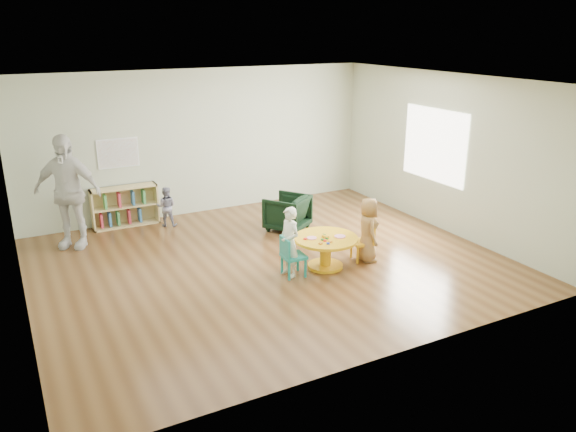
% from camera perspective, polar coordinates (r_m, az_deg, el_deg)
% --- Properties ---
extents(room, '(7.10, 7.00, 2.80)m').
position_cam_1_polar(room, '(8.32, -1.95, 7.30)').
color(room, brown).
rests_on(room, ground).
extents(activity_table, '(0.98, 0.98, 0.54)m').
position_cam_1_polar(activity_table, '(8.62, 3.85, -3.11)').
color(activity_table, '#EAAD13').
rests_on(activity_table, ground).
extents(kid_chair_left, '(0.35, 0.35, 0.62)m').
position_cam_1_polar(kid_chair_left, '(8.30, 0.29, -4.01)').
color(kid_chair_left, teal).
rests_on(kid_chair_left, ground).
extents(kid_chair_right, '(0.37, 0.37, 0.59)m').
position_cam_1_polar(kid_chair_right, '(8.98, 7.80, -2.50)').
color(kid_chair_right, '#EAAD13').
rests_on(kid_chair_right, ground).
extents(bookshelf, '(1.20, 0.30, 0.75)m').
position_cam_1_polar(bookshelf, '(10.85, -16.33, 0.93)').
color(bookshelf, tan).
rests_on(bookshelf, ground).
extents(alphabet_poster, '(0.74, 0.01, 0.54)m').
position_cam_1_polar(alphabet_poster, '(10.73, -16.88, 6.14)').
color(alphabet_poster, white).
rests_on(alphabet_poster, ground).
extents(armchair, '(0.97, 0.97, 0.64)m').
position_cam_1_polar(armchair, '(10.21, -0.07, 0.35)').
color(armchair, black).
rests_on(armchair, ground).
extents(child_left, '(0.32, 0.43, 1.06)m').
position_cam_1_polar(child_left, '(8.25, 0.14, -2.66)').
color(child_left, white).
rests_on(child_left, ground).
extents(child_right, '(0.45, 0.57, 1.03)m').
position_cam_1_polar(child_right, '(8.87, 8.11, -1.40)').
color(child_right, '#FEAF1C').
rests_on(child_right, ground).
extents(toddler, '(0.45, 0.42, 0.75)m').
position_cam_1_polar(toddler, '(10.62, -12.26, 0.94)').
color(toddler, '#1A1B43').
rests_on(toddler, ground).
extents(adult_caretaker, '(1.20, 0.99, 1.92)m').
position_cam_1_polar(adult_caretaker, '(9.91, -21.51, 2.30)').
color(adult_caretaker, silver).
rests_on(adult_caretaker, ground).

